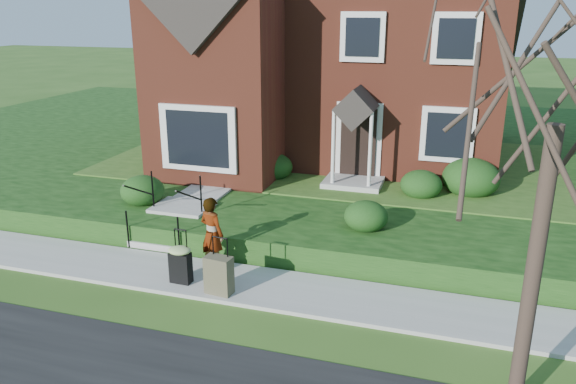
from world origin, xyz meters
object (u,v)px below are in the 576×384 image
at_px(front_steps, 174,220).
at_px(woman, 212,234).
at_px(suitcase_olive, 219,275).
at_px(tree_verge, 561,93).
at_px(suitcase_black, 180,262).

height_order(front_steps, woman, woman).
bearing_deg(woman, suitcase_olive, 140.56).
xyz_separation_m(front_steps, suitcase_olive, (2.23, -2.37, -0.01)).
bearing_deg(tree_verge, front_steps, 151.77).
xyz_separation_m(front_steps, woman, (1.68, -1.45, 0.41)).
distance_m(front_steps, woman, 2.26).
bearing_deg(suitcase_olive, suitcase_black, 175.09).
bearing_deg(woman, suitcase_black, 82.82).
bearing_deg(tree_verge, suitcase_black, 163.43).
height_order(front_steps, suitcase_olive, front_steps).
height_order(front_steps, tree_verge, tree_verge).
distance_m(suitcase_black, suitcase_olive, 0.94).
bearing_deg(front_steps, woman, -40.76).
xyz_separation_m(front_steps, tree_verge, (7.49, -4.02, 3.94)).
distance_m(suitcase_olive, tree_verge, 6.78).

